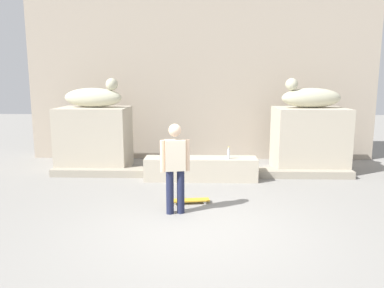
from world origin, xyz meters
TOP-DOWN VIEW (x-y plane):
  - ground_plane at (0.00, 0.00)m, footprint 40.00×40.00m
  - facade_wall at (0.00, 5.91)m, footprint 10.50×0.60m
  - pedestal_left at (-2.90, 4.21)m, footprint 1.85×1.34m
  - pedestal_right at (2.90, 4.21)m, footprint 1.85×1.34m
  - statue_reclining_left at (-2.87, 4.20)m, footprint 1.66×0.78m
  - statue_reclining_right at (2.87, 4.21)m, footprint 1.66×0.75m
  - ledge_block at (0.00, 3.17)m, footprint 2.74×0.62m
  - skater at (-0.46, 0.83)m, footprint 0.53×0.27m
  - skateboard at (-0.22, 1.38)m, footprint 0.82×0.32m
  - bottle_blue at (-0.68, 2.99)m, footprint 0.07×0.07m
  - bottle_clear at (0.67, 3.07)m, footprint 0.06×0.06m
  - stair_step at (0.00, 3.52)m, footprint 7.66×0.50m

SIDE VIEW (x-z plane):
  - ground_plane at x=0.00m, z-range 0.00..0.00m
  - skateboard at x=-0.22m, z-range 0.02..0.10m
  - stair_step at x=0.00m, z-range 0.00..0.19m
  - ledge_block at x=0.00m, z-range 0.00..0.55m
  - bottle_blue at x=-0.68m, z-range 0.53..0.79m
  - bottle_clear at x=0.67m, z-range 0.53..0.83m
  - pedestal_left at x=-2.90m, z-range 0.00..1.70m
  - pedestal_right at x=2.90m, z-range 0.00..1.70m
  - skater at x=-0.46m, z-range 0.09..1.76m
  - statue_reclining_left at x=-2.87m, z-range 1.59..2.37m
  - statue_reclining_right at x=2.87m, z-range 1.59..2.37m
  - facade_wall at x=0.00m, z-range 0.00..6.15m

